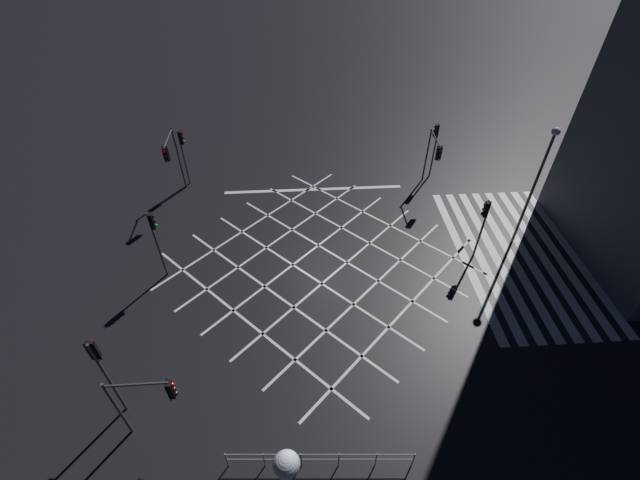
{
  "coord_description": "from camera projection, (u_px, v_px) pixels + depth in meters",
  "views": [
    {
      "loc": [
        -17.04,
        1.09,
        17.01
      ],
      "look_at": [
        0.0,
        0.0,
        1.78
      ],
      "focal_mm": 24.0,
      "sensor_mm": 36.0,
      "label": 1
    }
  ],
  "objects": [
    {
      "name": "traffic_light_ne_main",
      "position": [
        172.0,
        154.0,
        26.52
      ],
      "size": [
        2.58,
        0.36,
        4.54
      ],
      "rotation": [
        0.0,
        0.0,
        3.14
      ],
      "color": "#424244",
      "rests_on": "ground_plane"
    },
    {
      "name": "street_lamp_west",
      "position": [
        539.0,
        174.0,
        22.19
      ],
      "size": [
        0.42,
        0.42,
        7.43
      ],
      "color": "#424244",
      "rests_on": "ground_plane"
    },
    {
      "name": "traffic_light_se_main",
      "position": [
        434.0,
        152.0,
        27.48
      ],
      "size": [
        2.41,
        0.36,
        3.99
      ],
      "rotation": [
        0.0,
        0.0,
        3.14
      ],
      "color": "#424244",
      "rests_on": "ground_plane"
    },
    {
      "name": "traffic_light_median_south",
      "position": [
        484.0,
        218.0,
        22.66
      ],
      "size": [
        0.36,
        0.39,
        3.89
      ],
      "rotation": [
        0.0,
        0.0,
        1.57
      ],
      "color": "#424244",
      "rests_on": "ground_plane"
    },
    {
      "name": "traffic_light_se_cross",
      "position": [
        435.0,
        140.0,
        28.82
      ],
      "size": [
        0.36,
        0.39,
        4.02
      ],
      "rotation": [
        0.0,
        0.0,
        1.57
      ],
      "color": "#424244",
      "rests_on": "ground_plane"
    },
    {
      "name": "traffic_light_nw_cross",
      "position": [
        148.0,
        396.0,
        15.32
      ],
      "size": [
        0.36,
        2.46,
        3.59
      ],
      "rotation": [
        0.0,
        0.0,
        -1.57
      ],
      "color": "#424244",
      "rests_on": "ground_plane"
    },
    {
      "name": "ground_plane",
      "position": [
        320.0,
        264.0,
        24.06
      ],
      "size": [
        200.0,
        200.0,
        0.0
      ],
      "primitive_type": "plane",
      "color": "black"
    },
    {
      "name": "road_markings",
      "position": [
        444.0,
        254.0,
        24.66
      ],
      "size": [
        18.25,
        23.96,
        0.01
      ],
      "color": "silver",
      "rests_on": "ground_plane"
    },
    {
      "name": "traffic_light_ne_cross",
      "position": [
        183.0,
        147.0,
        28.11
      ],
      "size": [
        0.36,
        0.39,
        4.05
      ],
      "rotation": [
        0.0,
        0.0,
        -1.57
      ],
      "color": "#424244",
      "rests_on": "ground_plane"
    },
    {
      "name": "traffic_light_median_north",
      "position": [
        155.0,
        232.0,
        21.42
      ],
      "size": [
        0.36,
        0.39,
        4.27
      ],
      "rotation": [
        0.0,
        0.0,
        -1.57
      ],
      "color": "#424244",
      "rests_on": "ground_plane"
    },
    {
      "name": "traffic_light_nw_main",
      "position": [
        101.0,
        364.0,
        15.63
      ],
      "size": [
        0.39,
        0.36,
        4.53
      ],
      "color": "#424244",
      "rests_on": "ground_plane"
    },
    {
      "name": "pedestrian_railing",
      "position": [
        320.0,
        458.0,
        15.6
      ],
      "size": [
        0.49,
        6.89,
        1.05
      ],
      "rotation": [
        0.0,
        0.0,
        -1.63
      ],
      "color": "#9EA0A5",
      "rests_on": "ground_plane"
    }
  ]
}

